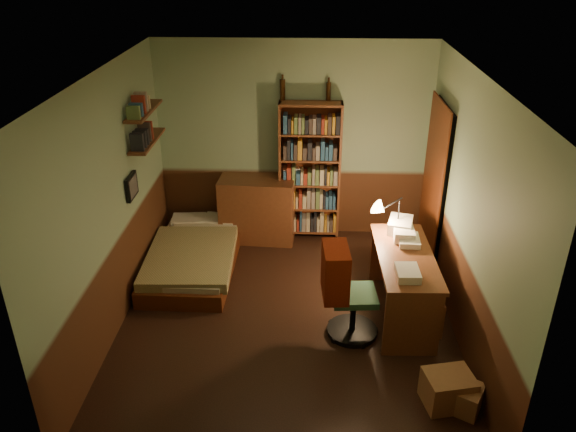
{
  "coord_description": "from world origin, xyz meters",
  "views": [
    {
      "loc": [
        0.21,
        -4.92,
        3.7
      ],
      "look_at": [
        0.0,
        0.25,
        1.1
      ],
      "focal_mm": 35.0,
      "sensor_mm": 36.0,
      "label": 1
    }
  ],
  "objects_px": {
    "dresser": "(257,209)",
    "office_chair": "(354,297)",
    "bed": "(193,249)",
    "cardboard_box_b": "(461,396)",
    "cardboard_box_a": "(448,389)",
    "desk_lamp": "(399,209)",
    "desk": "(402,285)",
    "mini_stereo": "(290,172)",
    "bookshelf": "(310,173)"
  },
  "relations": [
    {
      "from": "bed",
      "to": "cardboard_box_b",
      "type": "bearing_deg",
      "value": -37.74
    },
    {
      "from": "dresser",
      "to": "bookshelf",
      "type": "xyz_separation_m",
      "value": [
        0.69,
        0.08,
        0.5
      ]
    },
    {
      "from": "desk",
      "to": "bed",
      "type": "bearing_deg",
      "value": 159.21
    },
    {
      "from": "cardboard_box_a",
      "to": "bookshelf",
      "type": "bearing_deg",
      "value": 112.22
    },
    {
      "from": "mini_stereo",
      "to": "desk_lamp",
      "type": "xyz_separation_m",
      "value": [
        1.25,
        -1.22,
        0.07
      ]
    },
    {
      "from": "dresser",
      "to": "desk_lamp",
      "type": "distance_m",
      "value": 2.08
    },
    {
      "from": "desk_lamp",
      "to": "mini_stereo",
      "type": "bearing_deg",
      "value": 139.77
    },
    {
      "from": "desk",
      "to": "desk_lamp",
      "type": "distance_m",
      "value": 0.84
    },
    {
      "from": "dresser",
      "to": "cardboard_box_a",
      "type": "bearing_deg",
      "value": -53.29
    },
    {
      "from": "bookshelf",
      "to": "cardboard_box_a",
      "type": "distance_m",
      "value": 3.36
    },
    {
      "from": "mini_stereo",
      "to": "cardboard_box_b",
      "type": "xyz_separation_m",
      "value": [
        1.6,
        -3.11,
        -0.81
      ]
    },
    {
      "from": "bed",
      "to": "dresser",
      "type": "distance_m",
      "value": 1.09
    },
    {
      "from": "desk",
      "to": "cardboard_box_a",
      "type": "bearing_deg",
      "value": -81.29
    },
    {
      "from": "bed",
      "to": "mini_stereo",
      "type": "height_order",
      "value": "mini_stereo"
    },
    {
      "from": "bed",
      "to": "desk_lamp",
      "type": "relative_size",
      "value": 3.45
    },
    {
      "from": "dresser",
      "to": "cardboard_box_b",
      "type": "relative_size",
      "value": 2.88
    },
    {
      "from": "cardboard_box_a",
      "to": "desk",
      "type": "bearing_deg",
      "value": 100.07
    },
    {
      "from": "dresser",
      "to": "desk",
      "type": "distance_m",
      "value": 2.36
    },
    {
      "from": "dresser",
      "to": "office_chair",
      "type": "xyz_separation_m",
      "value": [
        1.15,
        -2.0,
        0.01
      ]
    },
    {
      "from": "dresser",
      "to": "office_chair",
      "type": "relative_size",
      "value": 1.09
    },
    {
      "from": "bed",
      "to": "cardboard_box_b",
      "type": "distance_m",
      "value": 3.52
    },
    {
      "from": "cardboard_box_a",
      "to": "cardboard_box_b",
      "type": "xyz_separation_m",
      "value": [
        0.1,
        -0.04,
        -0.03
      ]
    },
    {
      "from": "bed",
      "to": "desk_lamp",
      "type": "xyz_separation_m",
      "value": [
        2.4,
        -0.3,
        0.74
      ]
    },
    {
      "from": "cardboard_box_b",
      "to": "desk_lamp",
      "type": "bearing_deg",
      "value": 100.57
    },
    {
      "from": "desk",
      "to": "cardboard_box_a",
      "type": "xyz_separation_m",
      "value": [
        0.23,
        -1.3,
        -0.22
      ]
    },
    {
      "from": "cardboard_box_b",
      "to": "desk",
      "type": "bearing_deg",
      "value": 104.04
    },
    {
      "from": "office_chair",
      "to": "bed",
      "type": "bearing_deg",
      "value": 143.08
    },
    {
      "from": "desk",
      "to": "office_chair",
      "type": "height_order",
      "value": "office_chair"
    },
    {
      "from": "cardboard_box_b",
      "to": "mini_stereo",
      "type": "bearing_deg",
      "value": 117.24
    },
    {
      "from": "bookshelf",
      "to": "cardboard_box_a",
      "type": "xyz_separation_m",
      "value": [
        1.24,
        -3.03,
        -0.78
      ]
    },
    {
      "from": "bed",
      "to": "cardboard_box_a",
      "type": "height_order",
      "value": "bed"
    },
    {
      "from": "office_chair",
      "to": "cardboard_box_a",
      "type": "height_order",
      "value": "office_chair"
    },
    {
      "from": "desk",
      "to": "cardboard_box_b",
      "type": "height_order",
      "value": "desk"
    },
    {
      "from": "dresser",
      "to": "cardboard_box_b",
      "type": "bearing_deg",
      "value": -52.27
    },
    {
      "from": "bookshelf",
      "to": "cardboard_box_b",
      "type": "relative_size",
      "value": 5.5
    },
    {
      "from": "bed",
      "to": "bookshelf",
      "type": "distance_m",
      "value": 1.79
    },
    {
      "from": "dresser",
      "to": "office_chair",
      "type": "height_order",
      "value": "office_chair"
    },
    {
      "from": "cardboard_box_b",
      "to": "office_chair",
      "type": "bearing_deg",
      "value": 131.7
    },
    {
      "from": "cardboard_box_b",
      "to": "bed",
      "type": "bearing_deg",
      "value": 141.43
    },
    {
      "from": "bed",
      "to": "dresser",
      "type": "height_order",
      "value": "dresser"
    },
    {
      "from": "desk_lamp",
      "to": "cardboard_box_b",
      "type": "relative_size",
      "value": 1.54
    },
    {
      "from": "desk_lamp",
      "to": "cardboard_box_b",
      "type": "xyz_separation_m",
      "value": [
        0.35,
        -1.89,
        -0.88
      ]
    },
    {
      "from": "cardboard_box_a",
      "to": "dresser",
      "type": "bearing_deg",
      "value": 123.16
    },
    {
      "from": "bed",
      "to": "office_chair",
      "type": "xyz_separation_m",
      "value": [
        1.87,
        -1.21,
        0.18
      ]
    },
    {
      "from": "bed",
      "to": "desk_lamp",
      "type": "height_order",
      "value": "desk_lamp"
    },
    {
      "from": "bookshelf",
      "to": "desk",
      "type": "distance_m",
      "value": 2.08
    },
    {
      "from": "mini_stereo",
      "to": "cardboard_box_a",
      "type": "distance_m",
      "value": 3.5
    },
    {
      "from": "office_chair",
      "to": "dresser",
      "type": "bearing_deg",
      "value": 115.82
    },
    {
      "from": "office_chair",
      "to": "cardboard_box_a",
      "type": "bearing_deg",
      "value": -54.71
    },
    {
      "from": "bed",
      "to": "dresser",
      "type": "xyz_separation_m",
      "value": [
        0.72,
        0.79,
        0.17
      ]
    }
  ]
}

